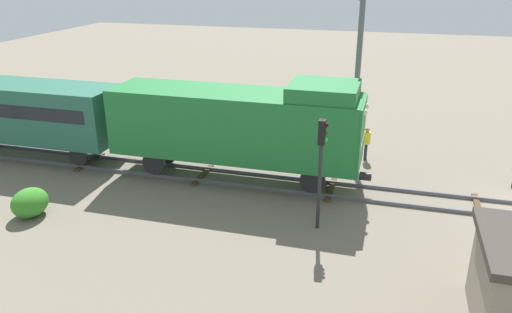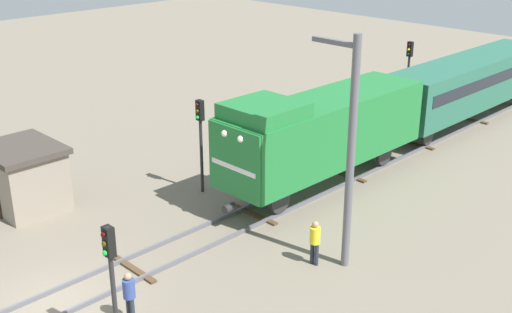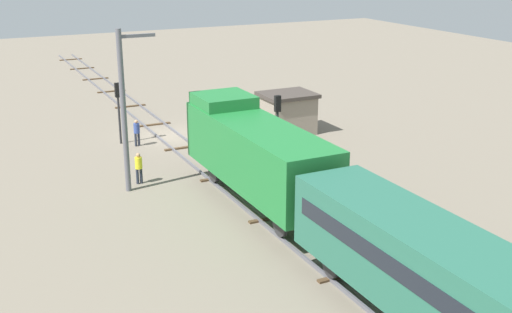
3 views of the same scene
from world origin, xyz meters
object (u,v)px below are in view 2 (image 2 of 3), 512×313
Objects in this scene: worker_near_track at (129,293)px; worker_by_signal at (315,239)px; catenary_mast at (350,150)px; passenger_car_leading at (469,81)px; traffic_signal_far at (409,64)px; relay_hut at (24,176)px; locomotive at (322,129)px; traffic_signal_near at (111,265)px; traffic_signal_mid at (200,129)px.

worker_by_signal is (1.80, 6.60, 0.00)m from worker_near_track.
passenger_car_leading is at bearing 105.39° from catenary_mast.
traffic_signal_far is 0.53× the size of catenary_mast.
relay_hut is (-11.70, -5.06, 0.40)m from worker_by_signal.
traffic_signal_far is 1.26× the size of relay_hut.
catenary_mast is (4.94, -4.61, 1.61)m from locomotive.
traffic_signal_far is at bearing 104.96° from traffic_signal_near.
traffic_signal_mid reaches higher than relay_hut.
worker_by_signal is at bearing -51.91° from locomotive.
traffic_signal_far is (-6.80, 25.45, 0.31)m from traffic_signal_near.
catenary_mast is at bearing -161.26° from worker_near_track.
worker_by_signal is at bearing -9.13° from traffic_signal_mid.
locomotive reaches higher than worker_near_track.
passenger_car_leading is at bearing 90.00° from locomotive.
traffic_signal_mid is at bearing 126.81° from traffic_signal_near.
relay_hut is (-7.50, -10.42, -1.38)m from locomotive.
relay_hut is at bearing -123.13° from traffic_signal_mid.
relay_hut reaches higher than worker_by_signal.
passenger_car_leading is 17.81m from traffic_signal_mid.
passenger_car_leading is 3.18× the size of traffic_signal_far.
locomotive is 13.01m from traffic_signal_far.
locomotive is 6.82× the size of worker_by_signal.
worker_by_signal is 3.55m from catenary_mast.
traffic_signal_mid is 2.51× the size of worker_by_signal.
worker_by_signal is at bearing -77.34° from passenger_car_leading.
catenary_mast is (4.94, -17.95, 1.86)m from passenger_car_leading.
traffic_signal_mid is 16.64m from traffic_signal_far.
passenger_car_leading is (0.00, 13.34, -0.25)m from locomotive.
traffic_signal_near is 1.12× the size of relay_hut.
catenary_mast is at bearing -63.47° from traffic_signal_far.
worker_near_track is (-0.80, 1.00, -1.74)m from traffic_signal_near.
traffic_signal_near reaches higher than passenger_car_leading.
traffic_signal_near is 2.31× the size of worker_near_track.
catenary_mast reaches higher than locomotive.
passenger_car_leading is 3.56× the size of traffic_signal_near.
locomotive is at bearing 136.98° from catenary_mast.
catenary_mast is at bearing -3.25° from traffic_signal_mid.
passenger_car_leading reaches higher than worker_near_track.
catenary_mast is at bearing -74.61° from passenger_car_leading.
passenger_car_leading reaches higher than relay_hut.
catenary_mast reaches higher than passenger_car_leading.
relay_hut is at bearing -99.66° from traffic_signal_far.
traffic_signal_far is at bearing 116.53° from catenary_mast.
traffic_signal_near is 0.47× the size of catenary_mast.
catenary_mast is at bearing 16.91° from worker_by_signal.
locomotive is 12.91m from relay_hut.
worker_by_signal is 0.49× the size of relay_hut.
passenger_car_leading is 8.24× the size of worker_near_track.
worker_near_track is at bearing -76.21° from traffic_signal_far.
worker_by_signal is at bearing 82.50° from traffic_signal_near.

